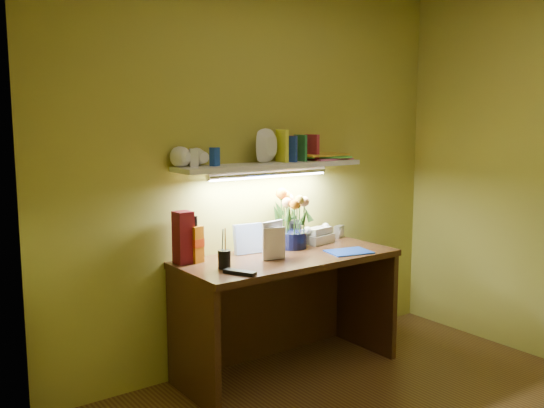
# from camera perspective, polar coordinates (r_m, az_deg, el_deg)

# --- Properties ---
(desk) EXTENTS (1.40, 0.60, 0.75)m
(desk) POSITION_cam_1_polar(r_m,az_deg,el_deg) (3.88, 1.49, -10.28)
(desk) COLOR #341A0E
(desk) RESTS_ON ground
(flower_bouquet) EXTENTS (0.26, 0.26, 0.38)m
(flower_bouquet) POSITION_cam_1_polar(r_m,az_deg,el_deg) (3.97, 1.81, -1.47)
(flower_bouquet) COLOR black
(flower_bouquet) RESTS_ON desk
(telephone) EXTENTS (0.24, 0.19, 0.13)m
(telephone) POSITION_cam_1_polar(r_m,az_deg,el_deg) (4.14, 4.22, -2.82)
(telephone) COLOR beige
(telephone) RESTS_ON desk
(desk_clock) EXTENTS (0.10, 0.07, 0.09)m
(desk_clock) POSITION_cam_1_polar(r_m,az_deg,el_deg) (4.34, 6.32, -2.60)
(desk_clock) COLOR silver
(desk_clock) RESTS_ON desk
(whisky_bottle) EXTENTS (0.09, 0.09, 0.28)m
(whisky_bottle) POSITION_cam_1_polar(r_m,az_deg,el_deg) (3.60, -7.23, -3.31)
(whisky_bottle) COLOR #A35209
(whisky_bottle) RESTS_ON desk
(whisky_box) EXTENTS (0.10, 0.10, 0.31)m
(whisky_box) POSITION_cam_1_polar(r_m,az_deg,el_deg) (3.59, -8.35, -3.13)
(whisky_box) COLOR #5A0D13
(whisky_box) RESTS_ON desk
(pen_cup) EXTENTS (0.07, 0.07, 0.18)m
(pen_cup) POSITION_cam_1_polar(r_m,az_deg,el_deg) (3.46, -4.52, -4.62)
(pen_cup) COLOR black
(pen_cup) RESTS_ON desk
(art_card) EXTENTS (0.19, 0.06, 0.19)m
(art_card) POSITION_cam_1_polar(r_m,az_deg,el_deg) (3.81, -2.26, -3.29)
(art_card) COLOR silver
(art_card) RESTS_ON desk
(tv_remote) EXTENTS (0.13, 0.19, 0.02)m
(tv_remote) POSITION_cam_1_polar(r_m,az_deg,el_deg) (3.34, -3.04, -6.44)
(tv_remote) COLOR black
(tv_remote) RESTS_ON desk
(blue_folder) EXTENTS (0.30, 0.25, 0.01)m
(blue_folder) POSITION_cam_1_polar(r_m,az_deg,el_deg) (3.89, 7.25, -4.48)
(blue_folder) COLOR #1843B7
(blue_folder) RESTS_ON desk
(desk_book_a) EXTENTS (0.15, 0.05, 0.20)m
(desk_book_a) POSITION_cam_1_polar(r_m,az_deg,el_deg) (3.62, -0.85, -3.85)
(desk_book_a) COLOR silver
(desk_book_a) RESTS_ON desk
(desk_book_b) EXTENTS (0.17, 0.04, 0.23)m
(desk_book_b) POSITION_cam_1_polar(r_m,az_deg,el_deg) (3.62, -0.84, -3.56)
(desk_book_b) COLOR white
(desk_book_b) RESTS_ON desk
(wall_shelf) EXTENTS (1.33, 0.35, 0.24)m
(wall_shelf) POSITION_cam_1_polar(r_m,az_deg,el_deg) (3.84, -0.01, 4.15)
(wall_shelf) COLOR white
(wall_shelf) RESTS_ON ground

